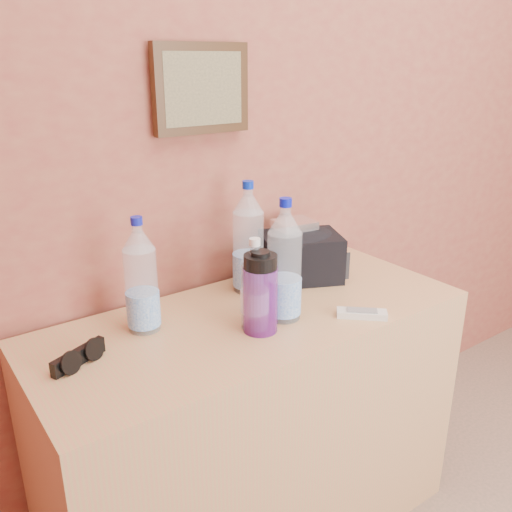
{
  "coord_description": "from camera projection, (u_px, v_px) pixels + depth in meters",
  "views": [
    {
      "loc": [
        -1.37,
        0.58,
        1.49
      ],
      "look_at": [
        -0.56,
        1.71,
        0.97
      ],
      "focal_mm": 38.0,
      "sensor_mm": 36.0,
      "label": 1
    }
  ],
  "objects": [
    {
      "name": "nalgene_bottle",
      "position": [
        260.0,
        292.0,
        1.42
      ],
      "size": [
        0.09,
        0.09,
        0.23
      ],
      "rotation": [
        0.0,
        0.0,
        -0.4
      ],
      "color": "#6F218D",
      "rests_on": "dresser"
    },
    {
      "name": "sunglasses",
      "position": [
        78.0,
        357.0,
        1.29
      ],
      "size": [
        0.16,
        0.11,
        0.04
      ],
      "primitive_type": null,
      "rotation": [
        0.0,
        0.0,
        0.41
      ],
      "color": "black",
      "rests_on": "dresser"
    },
    {
      "name": "ac_remote",
      "position": [
        362.0,
        314.0,
        1.53
      ],
      "size": [
        0.13,
        0.13,
        0.02
      ],
      "primitive_type": "cube",
      "rotation": [
        0.0,
        0.0,
        -0.74
      ],
      "color": "beige",
      "rests_on": "dresser"
    },
    {
      "name": "pet_small",
      "position": [
        255.0,
        289.0,
        1.44
      ],
      "size": [
        0.07,
        0.07,
        0.25
      ],
      "rotation": [
        0.0,
        0.0,
        0.35
      ],
      "color": "silver",
      "rests_on": "dresser"
    },
    {
      "name": "pet_large_c",
      "position": [
        248.0,
        243.0,
        1.66
      ],
      "size": [
        0.09,
        0.09,
        0.35
      ],
      "rotation": [
        0.0,
        0.0,
        0.11
      ],
      "color": "silver",
      "rests_on": "dresser"
    },
    {
      "name": "pet_large_d",
      "position": [
        284.0,
        267.0,
        1.48
      ],
      "size": [
        0.09,
        0.09,
        0.35
      ],
      "rotation": [
        0.0,
        0.0,
        -0.08
      ],
      "color": "silver",
      "rests_on": "dresser"
    },
    {
      "name": "pet_large_b",
      "position": [
        141.0,
        281.0,
        1.42
      ],
      "size": [
        0.09,
        0.09,
        0.32
      ],
      "rotation": [
        0.0,
        0.0,
        0.25
      ],
      "color": "white",
      "rests_on": "dresser"
    },
    {
      "name": "dresser",
      "position": [
        255.0,
        429.0,
        1.69
      ],
      "size": [
        1.27,
        0.53,
        0.79
      ],
      "primitive_type": "cube",
      "color": "tan",
      "rests_on": "ground"
    },
    {
      "name": "foil_packet",
      "position": [
        294.0,
        224.0,
        1.75
      ],
      "size": [
        0.14,
        0.12,
        0.03
      ],
      "primitive_type": "cube",
      "rotation": [
        0.0,
        0.0,
        -0.14
      ],
      "color": "silver",
      "rests_on": "toiletry_bag"
    },
    {
      "name": "toiletry_bag",
      "position": [
        301.0,
        254.0,
        1.77
      ],
      "size": [
        0.3,
        0.27,
        0.17
      ],
      "primitive_type": null,
      "rotation": [
        0.0,
        0.0,
        -0.43
      ],
      "color": "black",
      "rests_on": "dresser"
    },
    {
      "name": "picture_frame",
      "position": [
        202.0,
        89.0,
        1.54
      ],
      "size": [
        0.3,
        0.03,
        0.25
      ],
      "primitive_type": null,
      "color": "#382311",
      "rests_on": "room_shell"
    }
  ]
}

